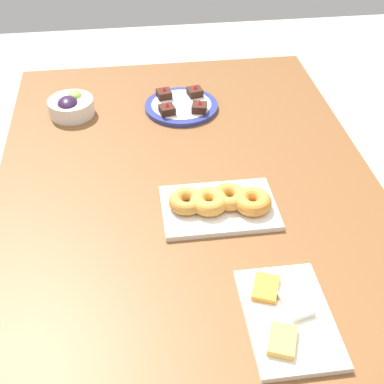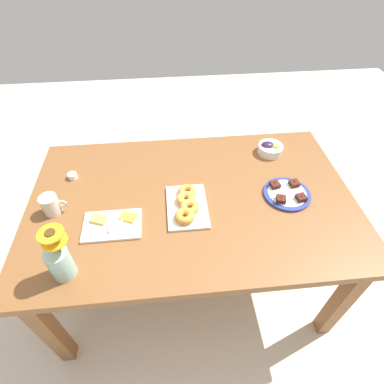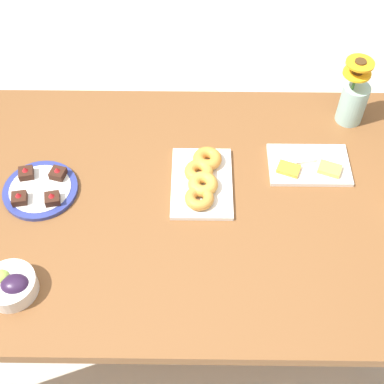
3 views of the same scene
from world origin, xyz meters
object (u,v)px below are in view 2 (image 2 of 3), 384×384
Objects in this scene: dessert_plate at (287,193)px; cheese_platter at (113,224)px; croissant_platter at (187,205)px; dining_table at (192,209)px; coffee_mug at (51,205)px; jam_cup_honey at (73,176)px; flower_vase at (60,261)px; grape_bowl at (270,148)px.

cheese_platter is at bearing -172.53° from dessert_plate.
croissant_platter is (0.34, 0.07, 0.01)m from cheese_platter.
dining_table is 6.15× the size of cheese_platter.
coffee_mug is 0.24m from jam_cup_honey.
coffee_mug is 0.63m from croissant_platter.
coffee_mug is 2.42× the size of jam_cup_honey.
dining_table is 0.67m from flower_vase.
croissant_platter is (0.63, -0.04, -0.03)m from coffee_mug.
cheese_platter is (-0.37, -0.14, 0.09)m from dining_table.
coffee_mug is at bearing -177.75° from dining_table.
croissant_platter reaches higher than dining_table.
flower_vase reaches higher than grape_bowl.
croissant_platter is at bearing 12.30° from cheese_platter.
dessert_plate reaches higher than jam_cup_honey.
croissant_platter is 0.64m from jam_cup_honey.
flower_vase is at bearing -82.62° from jam_cup_honey.
dessert_plate is at bearing -3.47° from dining_table.
dining_table is 0.67m from coffee_mug.
dessert_plate reaches higher than cheese_platter.
grape_bowl is at bearing 36.55° from croissant_platter.
dining_table is 0.41m from cheese_platter.
grape_bowl is at bearing 27.97° from cheese_platter.
jam_cup_honey is 1.11m from dessert_plate.
coffee_mug is at bearing -163.36° from grape_bowl.
dessert_plate is at bearing -0.14° from coffee_mug.
croissant_platter is at bearing -143.45° from grape_bowl.
flower_vase reaches higher than jam_cup_honey.
dining_table is at bearing -146.80° from grape_bowl.
flower_vase is at bearing -146.42° from grape_bowl.
flower_vase is at bearing -149.63° from croissant_platter.
cheese_platter is 0.35m from croissant_platter.
dining_table is at bearing 20.44° from cheese_platter.
jam_cup_honey is (-1.09, -0.11, -0.01)m from grape_bowl.
grape_bowl is 0.50× the size of croissant_platter.
croissant_platter is 0.59m from flower_vase.
coffee_mug is 0.45× the size of cheese_platter.
dining_table is 5.71× the size of croissant_platter.
grape_bowl is 1.10m from jam_cup_honey.
croissant_platter is 1.21× the size of dessert_plate.
grape_bowl is (0.48, 0.31, 0.12)m from dining_table.
coffee_mug is at bearing 158.18° from cheese_platter.
jam_cup_honey is at bearing 154.93° from croissant_platter.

